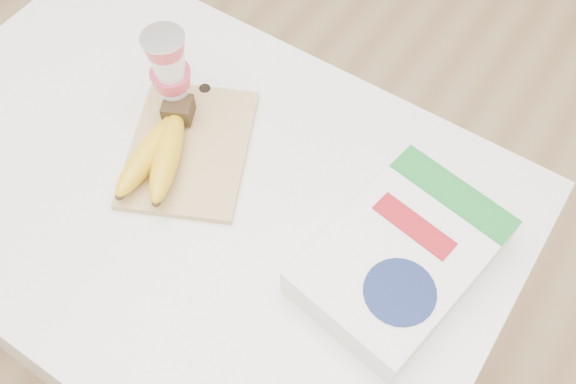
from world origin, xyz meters
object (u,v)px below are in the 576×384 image
object	(u,v)px
table	(213,282)
cutting_board	(190,148)
bananas	(160,150)
yogurt_stack	(170,70)
cereal_box	(401,257)

from	to	relation	value
table	cutting_board	world-z (taller)	cutting_board
bananas	yogurt_stack	world-z (taller)	yogurt_stack
yogurt_stack	cereal_box	size ratio (longest dim) A/B	0.50
table	cutting_board	distance (m)	0.40
yogurt_stack	cereal_box	xyz separation A→B (m)	(0.46, -0.05, -0.07)
cutting_board	cereal_box	size ratio (longest dim) A/B	0.80
cutting_board	bananas	distance (m)	0.06
table	yogurt_stack	size ratio (longest dim) A/B	6.40
yogurt_stack	cutting_board	bearing A→B (deg)	-39.45
cutting_board	bananas	world-z (taller)	bananas
bananas	yogurt_stack	size ratio (longest dim) A/B	1.37
cutting_board	yogurt_stack	distance (m)	0.13
cereal_box	bananas	bearing A→B (deg)	-164.06
bananas	cereal_box	size ratio (longest dim) A/B	0.68
cereal_box	cutting_board	bearing A→B (deg)	-169.98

